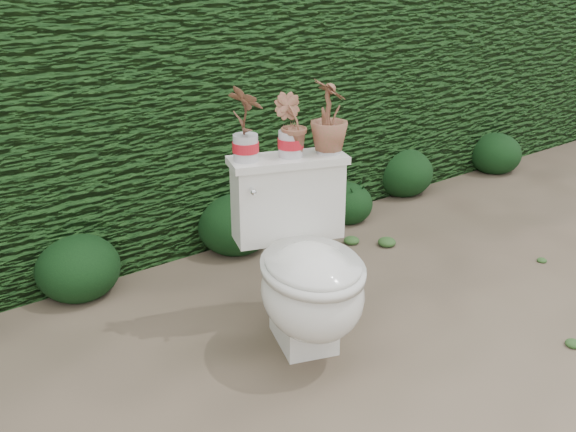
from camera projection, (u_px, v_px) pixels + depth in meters
ground at (351, 328)px, 2.90m from camera, size 60.00×60.00×0.00m
hedge at (172, 95)px, 3.77m from camera, size 8.00×1.00×1.60m
toilet at (306, 270)px, 2.65m from camera, size 0.65×0.79×0.78m
potted_plant_left at (245, 125)px, 2.59m from camera, size 0.14×0.18×0.30m
potted_plant_center at (291, 127)px, 2.66m from camera, size 0.17×0.18×0.25m
potted_plant_right at (329, 118)px, 2.70m from camera, size 0.20×0.20×0.30m
liriope_clump_2 at (77, 263)px, 3.14m from camera, size 0.41×0.41×0.33m
liriope_clump_3 at (235, 220)px, 3.63m from camera, size 0.44×0.44×0.35m
liriope_clump_4 at (346, 199)px, 4.04m from camera, size 0.33×0.33×0.27m
liriope_clump_5 at (402, 168)px, 4.50m from camera, size 0.43×0.43×0.35m
liriope_clump_6 at (495, 150)px, 4.96m from camera, size 0.40×0.40×0.32m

